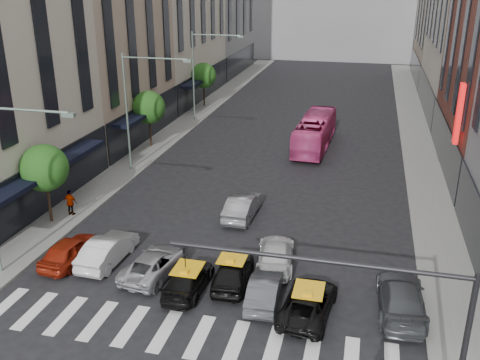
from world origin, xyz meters
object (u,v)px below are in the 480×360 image
Objects in this scene: streetlamp_far at (202,64)px; bus at (315,132)px; car_red at (71,250)px; pedestrian_far at (70,203)px; streetlamp_mid at (137,97)px; car_white_front at (108,250)px; taxi_center at (233,270)px; taxi_left at (188,280)px.

streetlamp_far is 14.79m from bus.
pedestrian_far reaches higher than car_red.
streetlamp_mid is 2.02× the size of car_white_front.
streetlamp_mid is at bearing -90.00° from streetlamp_far.
streetlamp_mid is 2.15× the size of car_red.
car_white_front is 7.08m from taxi_center.
taxi_center is (10.97, -30.02, -5.19)m from streetlamp_far.
car_red is 25.66m from bus.
car_white_front is (3.90, -29.56, -5.17)m from streetlamp_far.
streetlamp_mid is at bearing -77.73° from car_red.
car_white_front is 5.37m from taxi_left.
streetlamp_far is 5.35× the size of pedestrian_far.
pedestrian_far is at bearing -41.23° from car_white_front.
streetlamp_far is 2.13× the size of taxi_left.
car_red is 8.99m from taxi_center.
car_red is 0.94× the size of car_white_front.
streetlamp_mid is at bearing -92.75° from pedestrian_far.
taxi_center is at bearing 89.14° from bus.
taxi_left is (5.11, -1.64, -0.12)m from car_white_front.
car_red is at bearing 68.67° from bus.
taxi_left is at bearing 151.48° from pedestrian_far.
bus is at bearing -97.53° from taxi_left.
streetlamp_mid is at bearing 39.75° from bus.
pedestrian_far is at bearing -92.31° from streetlamp_far.
pedestrian_far is at bearing -31.80° from taxi_left.
bus is 22.69m from pedestrian_far.
car_red is (1.98, -14.04, -5.19)m from streetlamp_mid.
streetlamp_mid reaches higher than taxi_left.
streetlamp_far is 0.86× the size of bus.
taxi_left is 2.29m from taxi_center.
streetlamp_mid is 16.21m from bus.
bus is at bearing -108.09° from car_white_front.
car_white_front is (3.90, -13.56, -5.17)m from streetlamp_mid.
pedestrian_far is (-4.91, 4.67, 0.26)m from car_white_front.
taxi_left is 11.85m from pedestrian_far.
taxi_center is at bearing 160.50° from pedestrian_far.
pedestrian_far is (-2.98, 5.15, 0.28)m from car_red.
bus is at bearing -122.67° from pedestrian_far.
streetlamp_mid reaches higher than car_red.
taxi_center is 13.03m from pedestrian_far.
streetlamp_far is 25.39m from pedestrian_far.
car_red is 5.96m from pedestrian_far.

